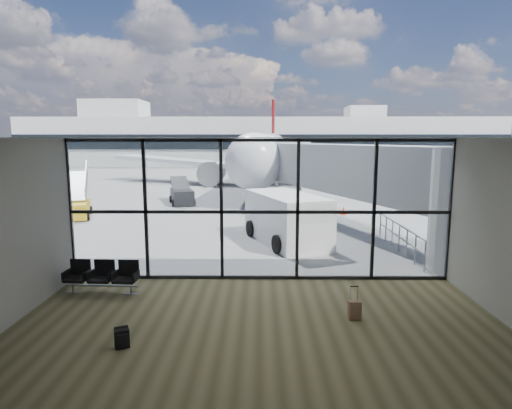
{
  "coord_description": "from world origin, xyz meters",
  "views": [
    {
      "loc": [
        0.01,
        -13.28,
        4.48
      ],
      "look_at": [
        -0.14,
        3.0,
        1.98
      ],
      "focal_mm": 30.0,
      "sensor_mm": 36.0,
      "label": 1
    }
  ],
  "objects_px": {
    "airliner": "(267,154)",
    "mobile_stairs": "(73,207)",
    "backpack": "(122,338)",
    "service_van": "(288,218)",
    "seating_row": "(103,275)",
    "suitcase": "(355,310)",
    "belt_loader": "(182,195)"
  },
  "relations": [
    {
      "from": "airliner",
      "to": "backpack",
      "type": "bearing_deg",
      "value": -92.06
    },
    {
      "from": "backpack",
      "to": "belt_loader",
      "type": "height_order",
      "value": "belt_loader"
    },
    {
      "from": "service_van",
      "to": "belt_loader",
      "type": "distance_m",
      "value": 13.05
    },
    {
      "from": "seating_row",
      "to": "belt_loader",
      "type": "height_order",
      "value": "belt_loader"
    },
    {
      "from": "backpack",
      "to": "service_van",
      "type": "relative_size",
      "value": 0.09
    },
    {
      "from": "suitcase",
      "to": "service_van",
      "type": "height_order",
      "value": "service_van"
    },
    {
      "from": "backpack",
      "to": "airliner",
      "type": "bearing_deg",
      "value": 59.88
    },
    {
      "from": "airliner",
      "to": "service_van",
      "type": "bearing_deg",
      "value": -85.08
    },
    {
      "from": "seating_row",
      "to": "mobile_stairs",
      "type": "relative_size",
      "value": 0.55
    },
    {
      "from": "airliner",
      "to": "service_van",
      "type": "xyz_separation_m",
      "value": [
        0.46,
        -26.02,
        -1.88
      ]
    },
    {
      "from": "seating_row",
      "to": "suitcase",
      "type": "xyz_separation_m",
      "value": [
        6.99,
        -1.9,
        -0.27
      ]
    },
    {
      "from": "suitcase",
      "to": "airliner",
      "type": "xyz_separation_m",
      "value": [
        -1.64,
        34.03,
        2.71
      ]
    },
    {
      "from": "airliner",
      "to": "mobile_stairs",
      "type": "bearing_deg",
      "value": -116.0
    },
    {
      "from": "suitcase",
      "to": "seating_row",
      "type": "bearing_deg",
      "value": 160.19
    },
    {
      "from": "seating_row",
      "to": "suitcase",
      "type": "height_order",
      "value": "seating_row"
    },
    {
      "from": "suitcase",
      "to": "mobile_stairs",
      "type": "xyz_separation_m",
      "value": [
        -13.15,
        14.0,
        0.35
      ]
    },
    {
      "from": "belt_loader",
      "to": "mobile_stairs",
      "type": "distance_m",
      "value": 7.48
    },
    {
      "from": "suitcase",
      "to": "mobile_stairs",
      "type": "relative_size",
      "value": 0.22
    },
    {
      "from": "service_van",
      "to": "belt_loader",
      "type": "relative_size",
      "value": 1.32
    },
    {
      "from": "seating_row",
      "to": "service_van",
      "type": "bearing_deg",
      "value": 49.33
    },
    {
      "from": "suitcase",
      "to": "belt_loader",
      "type": "bearing_deg",
      "value": 107.46
    },
    {
      "from": "seating_row",
      "to": "airliner",
      "type": "relative_size",
      "value": 0.06
    },
    {
      "from": "backpack",
      "to": "service_van",
      "type": "xyz_separation_m",
      "value": [
        4.17,
        9.51,
        0.87
      ]
    },
    {
      "from": "suitcase",
      "to": "mobile_stairs",
      "type": "distance_m",
      "value": 19.22
    },
    {
      "from": "seating_row",
      "to": "belt_loader",
      "type": "distance_m",
      "value": 17.36
    },
    {
      "from": "suitcase",
      "to": "airliner",
      "type": "relative_size",
      "value": 0.02
    },
    {
      "from": "backpack",
      "to": "service_van",
      "type": "height_order",
      "value": "service_van"
    },
    {
      "from": "seating_row",
      "to": "backpack",
      "type": "distance_m",
      "value": 3.79
    },
    {
      "from": "belt_loader",
      "to": "suitcase",
      "type": "bearing_deg",
      "value": -84.47
    },
    {
      "from": "backpack",
      "to": "suitcase",
      "type": "distance_m",
      "value": 5.55
    },
    {
      "from": "service_van",
      "to": "belt_loader",
      "type": "xyz_separation_m",
      "value": [
        -6.63,
        11.23,
        -0.5
      ]
    },
    {
      "from": "backpack",
      "to": "airliner",
      "type": "relative_size",
      "value": 0.01
    }
  ]
}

